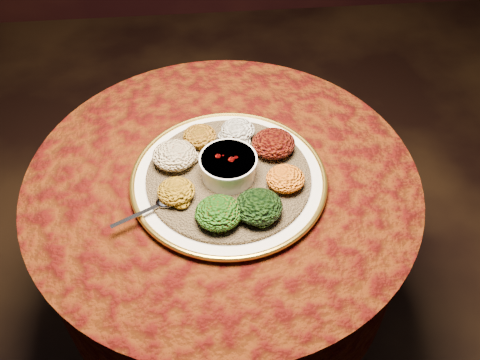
{
  "coord_description": "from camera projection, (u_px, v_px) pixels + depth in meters",
  "views": [
    {
      "loc": [
        -0.03,
        -0.87,
        1.69
      ],
      "look_at": [
        0.04,
        -0.04,
        0.76
      ],
      "focal_mm": 40.0,
      "sensor_mm": 36.0,
      "label": 1
    }
  ],
  "objects": [
    {
      "name": "portion_tikil",
      "position": [
        285.0,
        179.0,
        1.22
      ],
      "size": [
        0.09,
        0.09,
        0.04
      ],
      "primitive_type": "ellipsoid",
      "color": "#C28210",
      "rests_on": "injera"
    },
    {
      "name": "spoon",
      "position": [
        161.0,
        204.0,
        1.19
      ],
      "size": [
        0.14,
        0.08,
        0.01
      ],
      "rotation": [
        0.0,
        0.0,
        -2.67
      ],
      "color": "silver",
      "rests_on": "injera"
    },
    {
      "name": "portion_gomen",
      "position": [
        259.0,
        207.0,
        1.16
      ],
      "size": [
        0.11,
        0.1,
        0.05
      ],
      "primitive_type": "ellipsoid",
      "color": "black",
      "rests_on": "injera"
    },
    {
      "name": "injera",
      "position": [
        229.0,
        176.0,
        1.26
      ],
      "size": [
        0.47,
        0.47,
        0.01
      ],
      "primitive_type": "cylinder",
      "rotation": [
        0.0,
        0.0,
        -0.23
      ],
      "color": "olive",
      "rests_on": "platter"
    },
    {
      "name": "portion_ayib",
      "position": [
        238.0,
        130.0,
        1.33
      ],
      "size": [
        0.09,
        0.08,
        0.04
      ],
      "primitive_type": "ellipsoid",
      "color": "white",
      "rests_on": "injera"
    },
    {
      "name": "portion_timatim",
      "position": [
        174.0,
        155.0,
        1.27
      ],
      "size": [
        0.11,
        0.1,
        0.05
      ],
      "primitive_type": "ellipsoid",
      "color": "maroon",
      "rests_on": "injera"
    },
    {
      "name": "table",
      "position": [
        224.0,
        222.0,
        1.43
      ],
      "size": [
        0.96,
        0.96,
        0.73
      ],
      "color": "black",
      "rests_on": "ground"
    },
    {
      "name": "portion_kitfo",
      "position": [
        273.0,
        143.0,
        1.3
      ],
      "size": [
        0.11,
        0.1,
        0.05
      ],
      "primitive_type": "ellipsoid",
      "color": "black",
      "rests_on": "injera"
    },
    {
      "name": "stew_bowl",
      "position": [
        228.0,
        165.0,
        1.24
      ],
      "size": [
        0.13,
        0.13,
        0.06
      ],
      "color": "white",
      "rests_on": "injera"
    },
    {
      "name": "portion_kik",
      "position": [
        176.0,
        191.0,
        1.2
      ],
      "size": [
        0.09,
        0.08,
        0.04
      ],
      "primitive_type": "ellipsoid",
      "color": "#B67910",
      "rests_on": "injera"
    },
    {
      "name": "portion_shiro",
      "position": [
        200.0,
        136.0,
        1.32
      ],
      "size": [
        0.08,
        0.08,
        0.04
      ],
      "primitive_type": "ellipsoid",
      "color": "#965612",
      "rests_on": "injera"
    },
    {
      "name": "platter",
      "position": [
        229.0,
        179.0,
        1.27
      ],
      "size": [
        0.47,
        0.47,
        0.02
      ],
      "rotation": [
        0.0,
        0.0,
        0.05
      ],
      "color": "white",
      "rests_on": "table"
    },
    {
      "name": "portion_mixveg",
      "position": [
        219.0,
        213.0,
        1.15
      ],
      "size": [
        0.1,
        0.1,
        0.05
      ],
      "primitive_type": "ellipsoid",
      "color": "maroon",
      "rests_on": "injera"
    }
  ]
}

